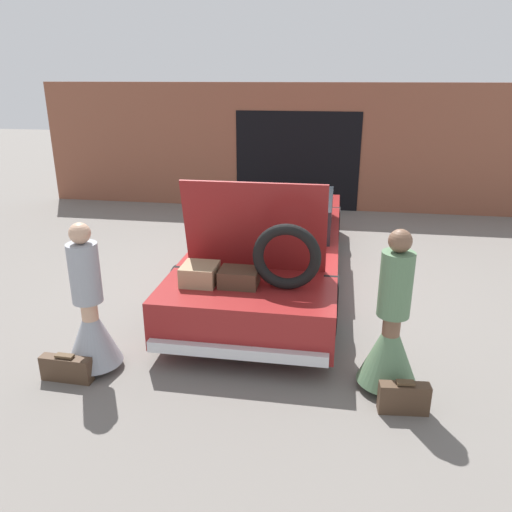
{
  "coord_description": "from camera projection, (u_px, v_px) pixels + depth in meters",
  "views": [
    {
      "loc": [
        0.92,
        -7.07,
        2.94
      ],
      "look_at": [
        0.0,
        -1.47,
        0.88
      ],
      "focal_mm": 35.0,
      "sensor_mm": 36.0,
      "label": 1
    }
  ],
  "objects": [
    {
      "name": "ground_plane",
      "position": [
        271.0,
        277.0,
        7.7
      ],
      "size": [
        40.0,
        40.0,
        0.0
      ],
      "primitive_type": "plane",
      "color": "slate"
    },
    {
      "name": "garage_wall_back",
      "position": [
        298.0,
        148.0,
        11.28
      ],
      "size": [
        12.0,
        0.14,
        2.8
      ],
      "color": "brown",
      "rests_on": "ground_plane"
    },
    {
      "name": "person_right",
      "position": [
        391.0,
        335.0,
        4.8
      ],
      "size": [
        0.59,
        0.59,
        1.65
      ],
      "rotation": [
        0.0,
        0.0,
        1.46
      ],
      "color": "brown",
      "rests_on": "ground_plane"
    },
    {
      "name": "person_left",
      "position": [
        91.0,
        319.0,
        5.13
      ],
      "size": [
        0.58,
        0.58,
        1.61
      ],
      "rotation": [
        0.0,
        0.0,
        -1.68
      ],
      "color": "tan",
      "rests_on": "ground_plane"
    },
    {
      "name": "suitcase_beside_left_person",
      "position": [
        66.0,
        369.0,
        5.06
      ],
      "size": [
        0.54,
        0.14,
        0.3
      ],
      "color": "#473323",
      "rests_on": "ground_plane"
    },
    {
      "name": "car",
      "position": [
        272.0,
        243.0,
        7.52
      ],
      "size": [
        2.02,
        5.45,
        1.83
      ],
      "color": "maroon",
      "rests_on": "ground_plane"
    },
    {
      "name": "suitcase_beside_right_person",
      "position": [
        404.0,
        398.0,
        4.57
      ],
      "size": [
        0.47,
        0.17,
        0.33
      ],
      "color": "#473323",
      "rests_on": "ground_plane"
    }
  ]
}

